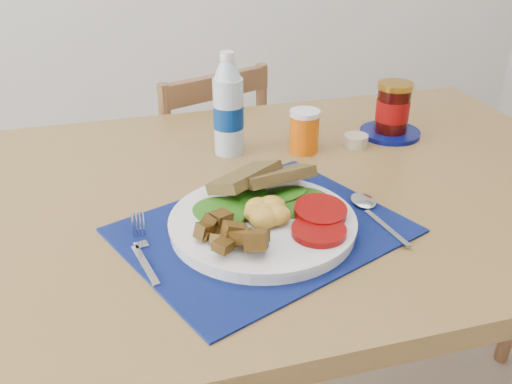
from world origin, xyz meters
TOP-DOWN VIEW (x-y plane):
  - table at (0.00, 0.20)m, footprint 1.40×0.90m
  - chair_far at (-0.02, 0.82)m, footprint 0.47×0.46m
  - placemat at (-0.05, 0.05)m, footprint 0.54×0.48m
  - breakfast_plate at (-0.06, 0.05)m, footprint 0.31×0.31m
  - fork at (-0.25, 0.03)m, footprint 0.03×0.16m
  - spoon at (0.15, 0.06)m, footprint 0.04×0.18m
  - water_bottle at (-0.03, 0.38)m, footprint 0.06×0.06m
  - juice_glass at (0.13, 0.34)m, footprint 0.06×0.06m
  - ramekin at (0.25, 0.34)m, footprint 0.05×0.05m
  - jam_on_saucer at (0.35, 0.37)m, footprint 0.14×0.14m

SIDE VIEW (x-z plane):
  - chair_far at x=-0.02m, z-range 0.02..1.02m
  - table at x=0.00m, z-range 0.29..1.04m
  - placemat at x=-0.05m, z-range 0.75..0.75m
  - fork at x=-0.25m, z-range 0.75..0.76m
  - spoon at x=0.15m, z-range 0.75..0.76m
  - ramekin at x=0.25m, z-range 0.75..0.78m
  - breakfast_plate at x=-0.06m, z-range 0.74..0.81m
  - juice_glass at x=0.13m, z-range 0.75..0.84m
  - jam_on_saucer at x=0.35m, z-range 0.74..0.87m
  - water_bottle at x=-0.03m, z-range 0.74..0.96m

